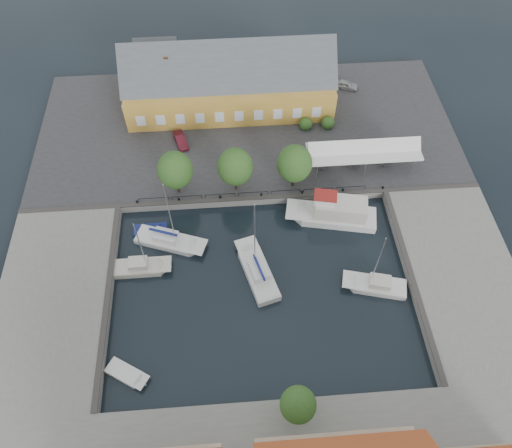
{
  "coord_description": "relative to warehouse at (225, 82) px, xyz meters",
  "views": [
    {
      "loc": [
        -2.59,
        -28.34,
        47.59
      ],
      "look_at": [
        0.0,
        6.0,
        1.5
      ],
      "focal_mm": 35.0,
      "sensor_mm": 36.0,
      "label": 1
    }
  ],
  "objects": [
    {
      "name": "trawler",
      "position": [
        12.08,
        -21.17,
        -3.41
      ],
      "size": [
        11.13,
        5.29,
        5.0
      ],
      "color": "silver",
      "rests_on": "ground"
    },
    {
      "name": "west_boat_a",
      "position": [
        -7.51,
        -23.21,
        -4.16
      ],
      "size": [
        8.58,
        5.08,
        11.14
      ],
      "color": "silver",
      "rests_on": "ground"
    },
    {
      "name": "launch_nw",
      "position": [
        -9.87,
        -21.34,
        -4.34
      ],
      "size": [
        4.03,
        1.68,
        0.88
      ],
      "color": "navy",
      "rests_on": "ground"
    },
    {
      "name": "east_boat_b",
      "position": [
        15.0,
        -30.78,
        -4.17
      ],
      "size": [
        7.21,
        3.93,
        9.69
      ],
      "color": "silver",
      "rests_on": "ground"
    },
    {
      "name": "car_red",
      "position": [
        -6.29,
        -7.9,
        -2.84
      ],
      "size": [
        2.26,
        3.8,
        1.18
      ],
      "primitive_type": "imported",
      "rotation": [
        0.0,
        0.0,
        0.3
      ],
      "color": "#52121D",
      "rests_on": "north_quay"
    },
    {
      "name": "car_silver",
      "position": [
        17.55,
        1.85,
        -2.82
      ],
      "size": [
        3.83,
        2.57,
        1.21
      ],
      "primitive_type": "imported",
      "rotation": [
        0.0,
        0.0,
        1.22
      ],
      "color": "#A7A9AF",
      "rests_on": "north_quay"
    },
    {
      "name": "warehouse",
      "position": [
        0.0,
        0.0,
        0.0
      ],
      "size": [
        28.56,
        14.0,
        9.55
      ],
      "color": "#BC8C2E",
      "rests_on": "north_quay"
    },
    {
      "name": "tent_canopy",
      "position": [
        16.6,
        -13.86,
        -0.74
      ],
      "size": [
        14.0,
        4.0,
        2.83
      ],
      "color": "white",
      "rests_on": "north_quay"
    },
    {
      "name": "west_quay",
      "position": [
        -19.4,
        -30.36,
        -3.93
      ],
      "size": [
        12.0,
        24.0,
        1.0
      ],
      "primitive_type": "cube",
      "color": "slate",
      "rests_on": "ground"
    },
    {
      "name": "center_sailboat",
      "position": [
        2.33,
        -28.16,
        -4.06
      ],
      "size": [
        4.69,
        8.81,
        11.83
      ],
      "color": "silver",
      "rests_on": "ground"
    },
    {
      "name": "east_quay",
      "position": [
        24.6,
        -30.36,
        -3.93
      ],
      "size": [
        12.0,
        24.0,
        1.0
      ],
      "primitive_type": "cube",
      "color": "slate",
      "rests_on": "ground"
    },
    {
      "name": "quay_trees",
      "position": [
        0.6,
        -16.36,
        0.45
      ],
      "size": [
        18.2,
        4.2,
        6.3
      ],
      "color": "black",
      "rests_on": "north_quay"
    },
    {
      "name": "quay_edge_fittings",
      "position": [
        2.62,
        -23.61,
        -3.37
      ],
      "size": [
        56.0,
        24.72,
        0.4
      ],
      "color": "#383533",
      "rests_on": "north_quay"
    },
    {
      "name": "west_boat_b",
      "position": [
        -10.47,
        -26.57,
        -4.17
      ],
      "size": [
        6.39,
        2.24,
        8.95
      ],
      "color": "beige",
      "rests_on": "ground"
    },
    {
      "name": "ground",
      "position": [
        2.6,
        -28.36,
        -4.43
      ],
      "size": [
        140.0,
        140.0,
        0.0
      ],
      "primitive_type": "plane",
      "color": "black",
      "rests_on": "ground"
    },
    {
      "name": "north_quay",
      "position": [
        2.6,
        -5.36,
        -3.93
      ],
      "size": [
        56.0,
        26.0,
        1.0
      ],
      "primitive_type": "cube",
      "color": "#2D2D30",
      "rests_on": "ground"
    },
    {
      "name": "launch_sw",
      "position": [
        -11.2,
        -38.57,
        -4.34
      ],
      "size": [
        4.56,
        3.68,
        0.98
      ],
      "color": "silver",
      "rests_on": "ground"
    }
  ]
}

